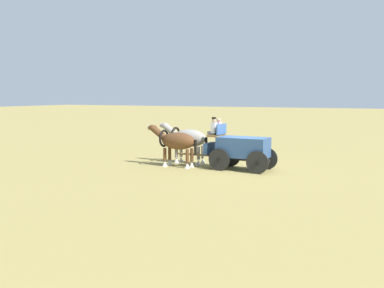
% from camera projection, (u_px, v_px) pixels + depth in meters
% --- Properties ---
extents(ground_plane, '(220.00, 220.00, 0.00)m').
position_uv_depth(ground_plane, '(243.00, 170.00, 22.39)').
color(ground_plane, '#9E8C4C').
extents(show_wagon, '(5.51, 1.78, 2.72)m').
position_uv_depth(show_wagon, '(240.00, 148.00, 22.33)').
color(show_wagon, '#2D4C7A').
rests_on(show_wagon, ground).
extents(draft_horse_near, '(3.05, 1.01, 2.22)m').
position_uv_depth(draft_horse_near, '(176.00, 142.00, 23.33)').
color(draft_horse_near, brown).
rests_on(draft_horse_near, ground).
extents(draft_horse_off, '(3.07, 1.07, 2.27)m').
position_uv_depth(draft_horse_off, '(187.00, 139.00, 24.47)').
color(draft_horse_off, '#9E998E').
rests_on(draft_horse_off, ground).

